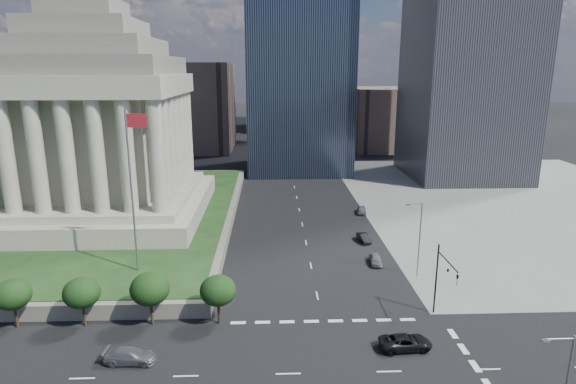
{
  "coord_description": "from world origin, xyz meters",
  "views": [
    {
      "loc": [
        -5.39,
        -32.14,
        26.17
      ],
      "look_at": [
        -3.61,
        16.26,
        13.73
      ],
      "focal_mm": 30.0,
      "sensor_mm": 36.0,
      "label": 1
    }
  ],
  "objects_px": {
    "flagpole": "(132,182)",
    "war_memorial": "(93,99)",
    "traffic_signal_ne": "(443,275)",
    "pickup_truck": "(406,342)",
    "parked_sedan_mid": "(364,238)",
    "suv_grey": "(130,356)",
    "parked_sedan_near": "(376,259)",
    "parked_sedan_far": "(362,210)",
    "street_lamp_north": "(419,235)"
  },
  "relations": [
    {
      "from": "suv_grey",
      "to": "parked_sedan_near",
      "type": "xyz_separation_m",
      "value": [
        27.43,
        22.08,
        -0.03
      ]
    },
    {
      "from": "flagpole",
      "to": "parked_sedan_mid",
      "type": "distance_m",
      "value": 36.12
    },
    {
      "from": "traffic_signal_ne",
      "to": "flagpole",
      "type": "bearing_deg",
      "value": 163.29
    },
    {
      "from": "flagpole",
      "to": "war_memorial",
      "type": "bearing_deg",
      "value": 116.89
    },
    {
      "from": "street_lamp_north",
      "to": "parked_sedan_near",
      "type": "height_order",
      "value": "street_lamp_north"
    },
    {
      "from": "street_lamp_north",
      "to": "parked_sedan_near",
      "type": "relative_size",
      "value": 2.61
    },
    {
      "from": "flagpole",
      "to": "traffic_signal_ne",
      "type": "relative_size",
      "value": 2.5
    },
    {
      "from": "pickup_truck",
      "to": "parked_sedan_near",
      "type": "height_order",
      "value": "pickup_truck"
    },
    {
      "from": "street_lamp_north",
      "to": "parked_sedan_far",
      "type": "height_order",
      "value": "street_lamp_north"
    },
    {
      "from": "pickup_truck",
      "to": "parked_sedan_near",
      "type": "relative_size",
      "value": 1.31
    },
    {
      "from": "pickup_truck",
      "to": "suv_grey",
      "type": "bearing_deg",
      "value": 89.01
    },
    {
      "from": "war_memorial",
      "to": "street_lamp_north",
      "type": "bearing_deg",
      "value": -25.92
    },
    {
      "from": "war_memorial",
      "to": "pickup_truck",
      "type": "height_order",
      "value": "war_memorial"
    },
    {
      "from": "parked_sedan_near",
      "to": "street_lamp_north",
      "type": "bearing_deg",
      "value": -39.89
    },
    {
      "from": "war_memorial",
      "to": "pickup_truck",
      "type": "bearing_deg",
      "value": -43.62
    },
    {
      "from": "parked_sedan_near",
      "to": "parked_sedan_far",
      "type": "height_order",
      "value": "parked_sedan_far"
    },
    {
      "from": "flagpole",
      "to": "parked_sedan_mid",
      "type": "relative_size",
      "value": 5.29
    },
    {
      "from": "war_memorial",
      "to": "parked_sedan_far",
      "type": "height_order",
      "value": "war_memorial"
    },
    {
      "from": "flagpole",
      "to": "traffic_signal_ne",
      "type": "distance_m",
      "value": 36.69
    },
    {
      "from": "parked_sedan_mid",
      "to": "parked_sedan_far",
      "type": "xyz_separation_m",
      "value": [
        2.5,
        15.02,
        0.04
      ]
    },
    {
      "from": "suv_grey",
      "to": "parked_sedan_far",
      "type": "relative_size",
      "value": 1.21
    },
    {
      "from": "traffic_signal_ne",
      "to": "parked_sedan_far",
      "type": "height_order",
      "value": "traffic_signal_ne"
    },
    {
      "from": "street_lamp_north",
      "to": "parked_sedan_near",
      "type": "bearing_deg",
      "value": 135.15
    },
    {
      "from": "parked_sedan_far",
      "to": "traffic_signal_ne",
      "type": "bearing_deg",
      "value": -79.93
    },
    {
      "from": "pickup_truck",
      "to": "parked_sedan_mid",
      "type": "bearing_deg",
      "value": -6.91
    },
    {
      "from": "pickup_truck",
      "to": "parked_sedan_near",
      "type": "bearing_deg",
      "value": -8.2
    },
    {
      "from": "pickup_truck",
      "to": "war_memorial",
      "type": "bearing_deg",
      "value": 42.52
    },
    {
      "from": "flagpole",
      "to": "parked_sedan_far",
      "type": "xyz_separation_m",
      "value": [
        33.33,
        29.1,
        -12.45
      ]
    },
    {
      "from": "flagpole",
      "to": "parked_sedan_near",
      "type": "height_order",
      "value": "flagpole"
    },
    {
      "from": "war_memorial",
      "to": "parked_sedan_mid",
      "type": "distance_m",
      "value": 48.78
    },
    {
      "from": "parked_sedan_mid",
      "to": "parked_sedan_near",
      "type": "bearing_deg",
      "value": -98.88
    },
    {
      "from": "pickup_truck",
      "to": "suv_grey",
      "type": "distance_m",
      "value": 25.88
    },
    {
      "from": "parked_sedan_near",
      "to": "parked_sedan_mid",
      "type": "height_order",
      "value": "parked_sedan_near"
    },
    {
      "from": "war_memorial",
      "to": "parked_sedan_near",
      "type": "height_order",
      "value": "war_memorial"
    },
    {
      "from": "pickup_truck",
      "to": "parked_sedan_far",
      "type": "height_order",
      "value": "pickup_truck"
    },
    {
      "from": "flagpole",
      "to": "suv_grey",
      "type": "height_order",
      "value": "flagpole"
    },
    {
      "from": "parked_sedan_far",
      "to": "war_memorial",
      "type": "bearing_deg",
      "value": -164.98
    },
    {
      "from": "street_lamp_north",
      "to": "parked_sedan_far",
      "type": "relative_size",
      "value": 2.56
    },
    {
      "from": "war_memorial",
      "to": "parked_sedan_far",
      "type": "relative_size",
      "value": 9.99
    },
    {
      "from": "war_memorial",
      "to": "traffic_signal_ne",
      "type": "xyz_separation_m",
      "value": [
        46.5,
        -34.3,
        -16.15
      ]
    },
    {
      "from": "war_memorial",
      "to": "pickup_truck",
      "type": "xyz_separation_m",
      "value": [
        41.42,
        -39.48,
        -20.7
      ]
    },
    {
      "from": "traffic_signal_ne",
      "to": "suv_grey",
      "type": "height_order",
      "value": "traffic_signal_ne"
    },
    {
      "from": "suv_grey",
      "to": "parked_sedan_mid",
      "type": "bearing_deg",
      "value": -38.55
    },
    {
      "from": "parked_sedan_near",
      "to": "flagpole",
      "type": "bearing_deg",
      "value": -165.28
    },
    {
      "from": "traffic_signal_ne",
      "to": "suv_grey",
      "type": "xyz_separation_m",
      "value": [
        -30.93,
        -6.47,
        -4.57
      ]
    },
    {
      "from": "traffic_signal_ne",
      "to": "pickup_truck",
      "type": "distance_m",
      "value": 8.56
    },
    {
      "from": "parked_sedan_mid",
      "to": "suv_grey",
      "type": "bearing_deg",
      "value": -140.51
    },
    {
      "from": "street_lamp_north",
      "to": "parked_sedan_mid",
      "type": "xyz_separation_m",
      "value": [
        -4.33,
        13.08,
        -5.04
      ]
    },
    {
      "from": "parked_sedan_mid",
      "to": "parked_sedan_far",
      "type": "bearing_deg",
      "value": 71.67
    },
    {
      "from": "war_memorial",
      "to": "flagpole",
      "type": "height_order",
      "value": "war_memorial"
    }
  ]
}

